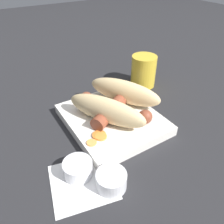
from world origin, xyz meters
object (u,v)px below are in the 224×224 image
condiment_cup_far (111,181)px  drink_glass (143,71)px  bread_roll (116,100)px  condiment_cup_near (78,169)px  food_tray (112,119)px  sausage (114,107)px

condiment_cup_far → drink_glass: 0.37m
bread_roll → condiment_cup_near: size_ratio=4.28×
food_tray → drink_glass: (-0.11, 0.18, 0.03)m
food_tray → condiment_cup_near: size_ratio=4.22×
condiment_cup_near → food_tray: bearing=125.8°
condiment_cup_near → drink_glass: bearing=123.4°
food_tray → sausage: (-0.01, 0.01, 0.03)m
condiment_cup_near → drink_glass: size_ratio=0.58×
condiment_cup_near → drink_glass: (-0.20, 0.31, 0.03)m
sausage → condiment_cup_near: 0.18m
food_tray → condiment_cup_far: bearing=-32.3°
bread_roll → drink_glass: (-0.10, 0.16, -0.01)m
food_tray → condiment_cup_near: bearing=-54.2°
condiment_cup_near → condiment_cup_far: size_ratio=1.00×
food_tray → sausage: bearing=125.5°
drink_glass → condiment_cup_far: bearing=-46.6°
sausage → condiment_cup_near: sausage is taller
sausage → condiment_cup_far: (0.15, -0.10, -0.02)m
food_tray → condiment_cup_near: condiment_cup_near is taller
drink_glass → bread_roll: bearing=-58.7°
bread_roll → sausage: (0.00, -0.01, -0.01)m
condiment_cup_far → bread_roll: bearing=145.2°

